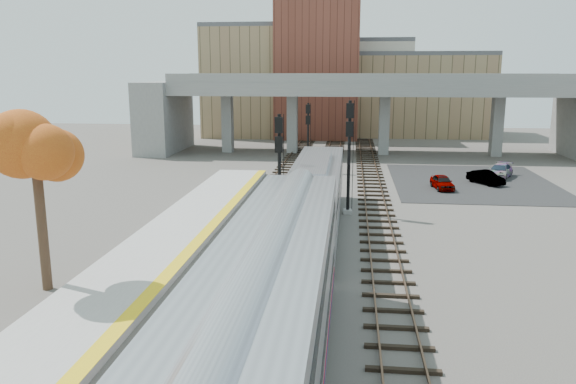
% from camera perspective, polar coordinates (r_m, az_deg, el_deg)
% --- Properties ---
extents(ground, '(160.00, 160.00, 0.00)m').
position_cam_1_polar(ground, '(24.98, -1.24, -10.70)').
color(ground, '#47423D').
rests_on(ground, ground).
extents(platform, '(4.50, 60.00, 0.35)m').
position_cam_1_polar(platform, '(26.80, -17.00, -9.23)').
color(platform, '#9E9E99').
rests_on(platform, ground).
extents(yellow_strip, '(0.70, 60.00, 0.01)m').
position_cam_1_polar(yellow_strip, '(26.06, -13.14, -9.20)').
color(yellow_strip, yellow).
rests_on(yellow_strip, platform).
extents(tracks, '(10.70, 95.00, 0.25)m').
position_cam_1_polar(tracks, '(36.67, 2.81, -3.10)').
color(tracks, black).
rests_on(tracks, ground).
extents(overpass, '(54.00, 12.00, 9.50)m').
position_cam_1_polar(overpass, '(67.96, 8.03, 8.72)').
color(overpass, slate).
rests_on(overpass, ground).
extents(buildings_far, '(43.00, 21.00, 20.60)m').
position_cam_1_polar(buildings_far, '(89.43, 5.33, 10.90)').
color(buildings_far, '#8E7952').
rests_on(buildings_far, ground).
extents(parking_lot, '(14.00, 18.00, 0.04)m').
position_cam_1_polar(parking_lot, '(52.87, 18.20, 0.96)').
color(parking_lot, black).
rests_on(parking_lot, ground).
extents(locomotive, '(3.02, 19.05, 4.10)m').
position_cam_1_polar(locomotive, '(35.03, 2.83, -0.11)').
color(locomotive, '#A8AAB2').
rests_on(locomotive, ground).
extents(coach, '(3.03, 25.00, 5.00)m').
position_cam_1_polar(coach, '(13.63, -3.53, -18.28)').
color(coach, '#A8AAB2').
rests_on(coach, ground).
extents(signal_mast_near, '(0.60, 0.64, 7.27)m').
position_cam_1_polar(signal_mast_near, '(33.50, -0.89, 1.73)').
color(signal_mast_near, '#9E9E99').
rests_on(signal_mast_near, ground).
extents(signal_mast_mid, '(0.60, 0.64, 7.82)m').
position_cam_1_polar(signal_mast_mid, '(38.53, 6.21, 3.57)').
color(signal_mast_mid, '#9E9E99').
rests_on(signal_mast_mid, ground).
extents(signal_mast_far, '(0.60, 0.64, 6.73)m').
position_cam_1_polar(signal_mast_far, '(55.46, 2.04, 5.46)').
color(signal_mast_far, '#9E9E99').
rests_on(signal_mast_far, ground).
extents(tree, '(3.60, 3.60, 9.00)m').
position_cam_1_polar(tree, '(26.61, -24.39, 4.53)').
color(tree, '#382619').
rests_on(tree, ground).
extents(car_a, '(1.85, 3.63, 1.18)m').
position_cam_1_polar(car_a, '(48.79, 15.40, 0.98)').
color(car_a, '#99999E').
rests_on(car_a, parking_lot).
extents(car_b, '(2.95, 3.72, 1.18)m').
position_cam_1_polar(car_b, '(52.12, 19.45, 1.41)').
color(car_b, '#99999E').
rests_on(car_b, parking_lot).
extents(car_c, '(3.48, 4.69, 1.26)m').
position_cam_1_polar(car_c, '(55.73, 20.72, 2.01)').
color(car_c, '#99999E').
rests_on(car_c, parking_lot).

